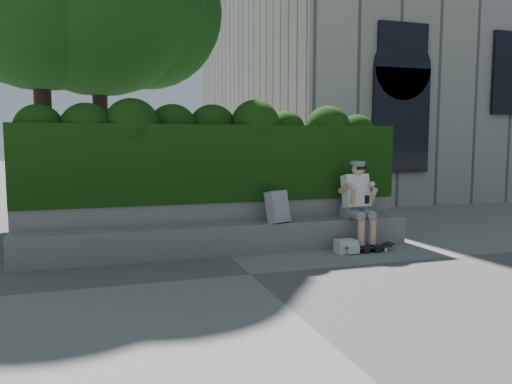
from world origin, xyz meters
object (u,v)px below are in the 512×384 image
object	(u,v)px
skateboard	(368,247)
backpack_plaid	(277,207)
person	(357,200)
backpack_ground	(346,246)

from	to	relation	value
skateboard	backpack_plaid	xyz separation A→B (m)	(-1.32, 0.45, 0.63)
person	skateboard	bearing A→B (deg)	-92.68
backpack_ground	person	bearing A→B (deg)	41.10
person	backpack_ground	bearing A→B (deg)	-138.13
backpack_plaid	backpack_ground	size ratio (longest dim) A/B	1.56
person	backpack_plaid	xyz separation A→B (m)	(-1.33, 0.08, -0.06)
skateboard	backpack_ground	distance (m)	0.36
person	skateboard	distance (m)	0.78
skateboard	backpack_plaid	size ratio (longest dim) A/B	1.59
backpack_plaid	backpack_ground	world-z (taller)	backpack_plaid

